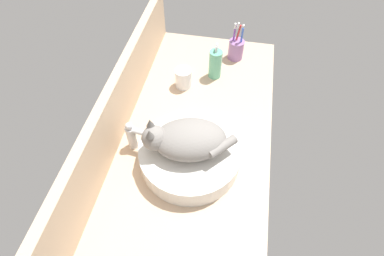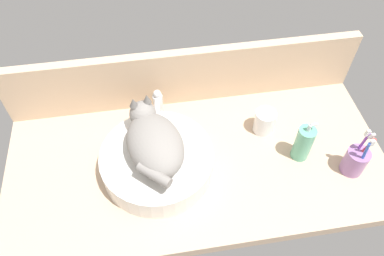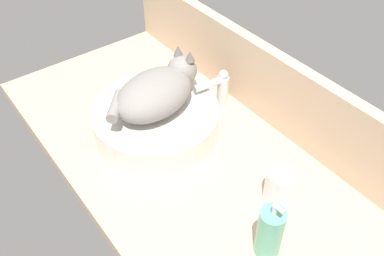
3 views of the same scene
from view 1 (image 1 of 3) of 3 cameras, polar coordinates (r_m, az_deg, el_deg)
name	(u,v)px [view 1 (image 1 of 3)]	position (r cm, az deg, el deg)	size (l,w,h in cm)	color
ground_plane	(193,135)	(122.66, 0.26, -1.39)	(129.24, 61.98, 4.00)	tan
backsplash_panel	(119,103)	(119.00, -13.72, 4.68)	(129.24, 3.60, 23.32)	#CCAD8C
sink_basin	(190,155)	(109.89, -0.37, -5.13)	(36.88, 36.88, 8.33)	silver
cat	(186,139)	(101.64, -1.17, -2.15)	(22.27, 32.07, 14.00)	gray
faucet	(134,135)	(113.22, -11.03, -1.32)	(4.11, 11.86, 13.60)	silver
soap_dispenser	(215,64)	(139.95, 4.44, 12.08)	(5.92, 5.92, 17.06)	#60B793
toothbrush_cup	(236,49)	(152.70, 8.37, 14.72)	(7.43, 7.43, 18.68)	#996BA8
water_glass	(183,79)	(136.53, -1.66, 9.36)	(7.45, 7.45, 9.00)	white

